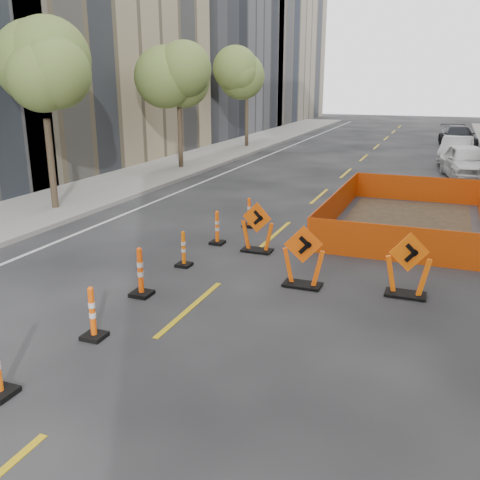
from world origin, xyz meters
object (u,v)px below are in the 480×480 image
at_px(chevron_sign_right, 408,265).
at_px(parked_car_far, 458,137).
at_px(channelizer_3, 92,313).
at_px(channelizer_4, 140,272).
at_px(channelizer_6, 217,227).
at_px(parked_car_mid, 456,150).
at_px(parked_car_near, 467,162).
at_px(chevron_sign_left, 257,227).
at_px(channelizer_5, 184,249).
at_px(chevron_sign_center, 303,256).
at_px(channelizer_7, 249,212).

distance_m(chevron_sign_right, parked_car_far, 29.45).
distance_m(channelizer_3, channelizer_4, 2.11).
relative_size(channelizer_6, parked_car_far, 0.20).
height_order(chevron_sign_right, parked_car_mid, parked_car_mid).
distance_m(channelizer_6, chevron_sign_right, 5.85).
bearing_deg(parked_car_near, channelizer_6, -126.71).
relative_size(channelizer_3, chevron_sign_left, 0.73).
relative_size(channelizer_3, parked_car_near, 0.21).
height_order(channelizer_5, parked_car_near, parked_car_near).
relative_size(channelizer_4, channelizer_6, 1.13).
bearing_deg(chevron_sign_left, channelizer_6, 174.04).
bearing_deg(chevron_sign_left, channelizer_3, -95.08).
height_order(channelizer_3, parked_car_mid, parked_car_mid).
distance_m(chevron_sign_center, parked_car_mid, 21.90).
bearing_deg(channelizer_4, parked_car_far, 78.11).
bearing_deg(channelizer_5, channelizer_6, 89.17).
bearing_deg(channelizer_5, parked_car_mid, 73.04).
xyz_separation_m(channelizer_3, chevron_sign_left, (1.10, 6.01, 0.19)).
relative_size(channelizer_4, parked_car_far, 0.22).
height_order(chevron_sign_left, chevron_sign_center, chevron_sign_center).
xyz_separation_m(channelizer_5, parked_car_far, (6.64, 29.42, 0.27)).
height_order(channelizer_7, parked_car_near, parked_car_near).
distance_m(chevron_sign_left, parked_car_far, 28.09).
distance_m(channelizer_6, parked_car_mid, 20.35).
distance_m(channelizer_4, channelizer_5, 2.09).
bearing_deg(parked_car_near, parked_car_mid, 84.63).
distance_m(channelizer_5, chevron_sign_left, 2.29).
height_order(chevron_sign_left, parked_car_far, parked_car_far).
bearing_deg(channelizer_5, chevron_sign_right, -0.03).
height_order(channelizer_3, chevron_sign_center, chevron_sign_center).
xyz_separation_m(chevron_sign_center, parked_car_near, (3.78, 16.39, 0.09)).
distance_m(channelizer_6, channelizer_7, 2.10).
bearing_deg(channelizer_4, channelizer_7, 87.74).
distance_m(chevron_sign_center, chevron_sign_right, 2.30).
xyz_separation_m(channelizer_5, parked_car_mid, (6.52, 21.38, 0.27)).
xyz_separation_m(chevron_sign_right, parked_car_mid, (1.03, 21.38, 0.00)).
bearing_deg(channelizer_3, channelizer_5, 93.43).
bearing_deg(chevron_sign_right, channelizer_7, 117.83).
height_order(channelizer_4, chevron_sign_left, chevron_sign_left).
bearing_deg(chevron_sign_left, parked_car_near, 73.85).
height_order(channelizer_3, parked_car_near, parked_car_near).
bearing_deg(channelizer_7, channelizer_5, -93.44).
bearing_deg(chevron_sign_center, channelizer_5, 154.44).
relative_size(channelizer_3, channelizer_6, 1.03).
height_order(channelizer_3, channelizer_6, channelizer_3).
bearing_deg(channelizer_6, channelizer_4, -90.37).
height_order(channelizer_7, parked_car_mid, parked_car_mid).
relative_size(channelizer_3, parked_car_far, 0.20).
distance_m(channelizer_7, chevron_sign_left, 2.61).
height_order(channelizer_5, channelizer_6, channelizer_6).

